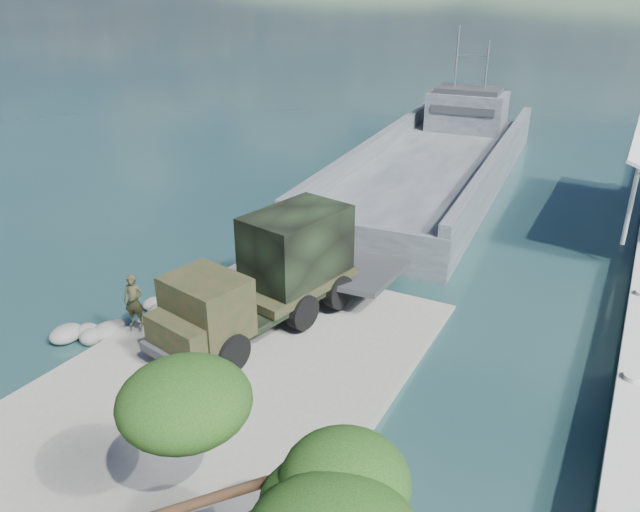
% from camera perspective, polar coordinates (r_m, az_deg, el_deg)
% --- Properties ---
extents(ground, '(1400.00, 1400.00, 0.00)m').
position_cam_1_polar(ground, '(21.05, -7.66, -11.08)').
color(ground, '#193B3C').
rests_on(ground, ground).
extents(boat_ramp, '(10.00, 18.00, 0.50)m').
position_cam_1_polar(boat_ramp, '(20.26, -9.35, -11.92)').
color(boat_ramp, gray).
rests_on(boat_ramp, ground).
extents(shoreline_rocks, '(3.20, 5.60, 0.90)m').
position_cam_1_polar(shoreline_rocks, '(24.97, -18.82, -6.14)').
color(shoreline_rocks, slate).
rests_on(shoreline_rocks, ground).
extents(landing_craft, '(10.04, 32.57, 9.55)m').
position_cam_1_polar(landing_craft, '(40.04, 10.29, 7.52)').
color(landing_craft, '#3E4549').
rests_on(landing_craft, ground).
extents(military_truck, '(4.26, 8.71, 3.88)m').
position_cam_1_polar(military_truck, '(22.13, -4.68, -1.71)').
color(military_truck, black).
rests_on(military_truck, boat_ramp).
extents(soldier, '(0.81, 0.66, 1.93)m').
position_cam_1_polar(soldier, '(22.67, -16.54, -4.81)').
color(soldier, black).
rests_on(soldier, boat_ramp).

